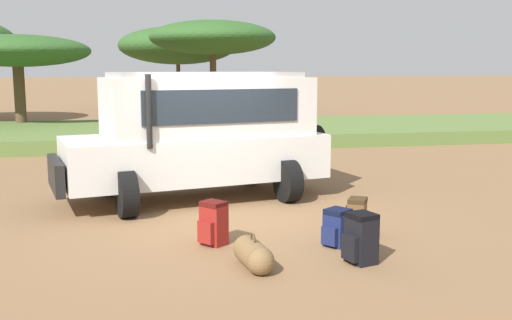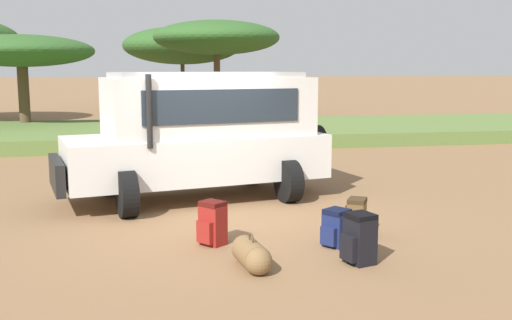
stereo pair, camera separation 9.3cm
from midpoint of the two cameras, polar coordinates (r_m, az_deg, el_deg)
ground_plane at (r=10.29m, az=-3.59°, el=-5.42°), size 320.00×320.00×0.00m
grass_bank at (r=21.55m, az=-7.52°, el=2.58°), size 120.00×7.00×0.44m
safari_vehicle at (r=11.56m, az=-5.02°, el=2.66°), size 5.48×3.36×2.44m
backpack_beside_front_wheel at (r=7.95m, az=10.15°, el=-7.42°), size 0.46×0.43×0.66m
backpack_cluster_center at (r=9.27m, az=9.93°, el=-5.39°), size 0.44×0.44×0.56m
backpack_near_rear_wheel at (r=8.66m, az=7.94°, el=-6.44°), size 0.47×0.45×0.54m
backpack_outermost at (r=8.65m, az=-3.88°, el=-6.07°), size 0.45×0.45×0.64m
duffel_bag_low_black_case at (r=7.68m, az=-0.11°, el=-8.98°), size 0.43×0.91×0.46m
acacia_tree_right_mid at (r=24.66m, az=-21.35°, el=9.61°), size 5.44×5.29×3.76m
acacia_tree_far_right at (r=38.27m, az=-6.98°, el=10.75°), size 7.35×6.68×5.04m
acacia_tree_distant_right at (r=31.01m, az=-3.68°, el=11.54°), size 6.40×6.59×4.89m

